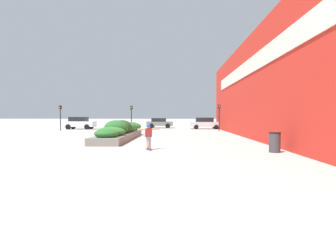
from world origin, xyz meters
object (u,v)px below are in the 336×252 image
at_px(skateboarder, 149,133).
at_px(car_center_right, 80,123).
at_px(traffic_light_far_left, 60,113).
at_px(skateboard, 149,149).
at_px(car_leftmost, 205,123).
at_px(traffic_light_right, 219,113).
at_px(car_center_left, 160,123).
at_px(trash_bin, 275,142).
at_px(traffic_light_left, 131,113).

distance_m(skateboarder, car_center_right, 24.48).
bearing_deg(skateboarder, traffic_light_far_left, 99.24).
distance_m(skateboarder, traffic_light_far_left, 22.00).
bearing_deg(skateboard, traffic_light_far_left, 99.24).
distance_m(car_leftmost, traffic_light_right, 5.26).
height_order(car_center_left, car_center_right, car_center_right).
bearing_deg(traffic_light_far_left, traffic_light_right, -0.86).
bearing_deg(traffic_light_far_left, car_leftmost, 14.26).
distance_m(trash_bin, car_center_right, 28.74).
height_order(trash_bin, traffic_light_far_left, traffic_light_far_left).
xyz_separation_m(trash_bin, traffic_light_far_left, (-19.31, 18.55, 1.63)).
height_order(skateboarder, trash_bin, skateboarder).
xyz_separation_m(car_center_left, traffic_light_right, (7.65, -7.68, 1.40)).
bearing_deg(skateboard, trash_bin, -33.38).
xyz_separation_m(skateboard, car_center_right, (-11.86, 21.42, 0.80)).
bearing_deg(traffic_light_left, skateboard, -77.16).
bearing_deg(traffic_light_right, traffic_light_left, 178.62).
xyz_separation_m(skateboarder, traffic_light_far_left, (-12.88, 17.80, 1.25)).
relative_size(car_center_right, traffic_light_left, 1.34).
bearing_deg(traffic_light_right, skateboard, -110.55).
bearing_deg(car_center_left, skateboard, 2.47).
relative_size(skateboard, traffic_light_left, 0.23).
distance_m(traffic_light_right, traffic_light_far_left, 19.45).
height_order(skateboarder, traffic_light_left, traffic_light_left).
bearing_deg(skateboarder, traffic_light_left, 76.18).
height_order(skateboard, car_center_left, car_center_left).
xyz_separation_m(skateboarder, car_center_left, (-1.09, 25.18, -0.10)).
distance_m(skateboarder, traffic_light_left, 18.26).
bearing_deg(trash_bin, traffic_light_right, 89.58).
xyz_separation_m(car_leftmost, traffic_light_right, (1.13, -4.95, 1.37)).
bearing_deg(car_center_left, traffic_light_right, 44.89).
bearing_deg(traffic_light_far_left, skateboarder, -54.10).
bearing_deg(car_leftmost, skateboard, -13.60).
distance_m(skateboard, traffic_light_left, 18.33).
bearing_deg(traffic_light_right, traffic_light_far_left, 179.14).
bearing_deg(traffic_light_left, trash_bin, -60.50).
relative_size(skateboard, traffic_light_far_left, 0.22).
distance_m(traffic_light_left, traffic_light_far_left, 8.83).
height_order(skateboard, trash_bin, trash_bin).
relative_size(car_center_left, car_center_right, 0.95).
height_order(traffic_light_right, traffic_light_far_left, traffic_light_right).
bearing_deg(skateboard, traffic_light_right, 42.79).
bearing_deg(traffic_light_far_left, car_center_left, 32.05).
bearing_deg(car_center_right, skateboard, 28.97).
distance_m(skateboard, car_leftmost, 23.11).
bearing_deg(traffic_light_far_left, trash_bin, -43.85).
bearing_deg(traffic_light_left, traffic_light_right, -1.38).
relative_size(car_center_right, traffic_light_far_left, 1.32).
relative_size(skateboarder, traffic_light_left, 0.44).
distance_m(skateboard, skateboarder, 0.83).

